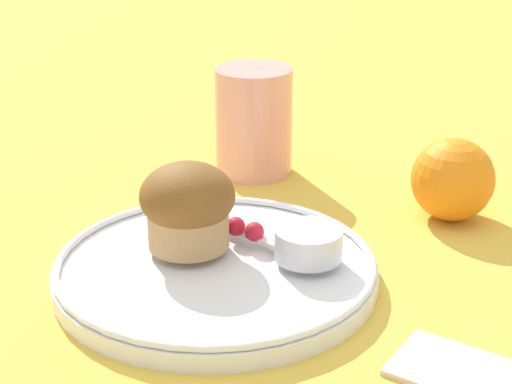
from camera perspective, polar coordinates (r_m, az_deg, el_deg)
ground_plane at (r=0.68m, az=-2.64°, el=-5.24°), size 3.00×3.00×0.00m
plate at (r=0.66m, az=-2.71°, el=-5.19°), size 0.25×0.25×0.02m
muffin at (r=0.66m, az=-4.58°, el=-0.91°), size 0.07×0.07×0.07m
cream_ramekin at (r=0.65m, az=3.53°, el=-3.37°), size 0.05×0.05×0.02m
berry_pair at (r=0.68m, az=-0.64°, el=-2.51°), size 0.03×0.02×0.02m
butter_knife at (r=0.68m, az=-0.01°, el=-2.88°), size 0.16×0.04×0.00m
orange_fruit at (r=0.77m, az=12.98°, el=0.82°), size 0.07×0.07×0.07m
juice_glass at (r=0.86m, az=-0.15°, el=4.76°), size 0.08×0.08×0.11m
folded_napkin at (r=0.57m, az=14.46°, el=-11.69°), size 0.11×0.06×0.01m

